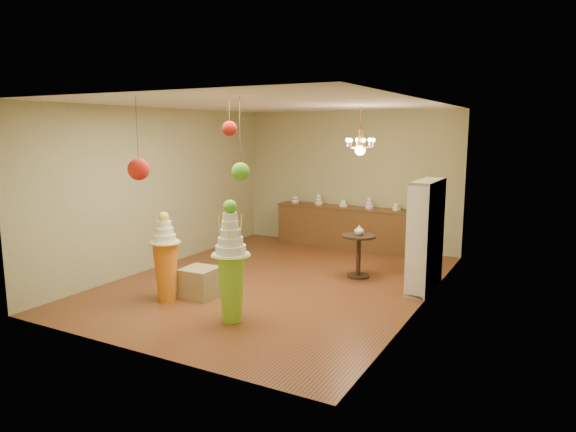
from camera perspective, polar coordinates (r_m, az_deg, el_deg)
The scene contains 17 objects.
floor at distance 8.94m, azimuth -1.27°, elevation -7.30°, with size 6.50×6.50×0.00m, color brown.
ceiling at distance 8.57m, azimuth -1.35°, elevation 12.29°, with size 6.50×6.50×0.00m, color silver.
wall_back at distance 11.54m, azimuth 6.74°, elevation 4.07°, with size 5.00×0.04×3.00m, color #99986A.
wall_front at distance 6.06m, azimuth -16.75°, elevation -1.24°, with size 5.00×0.04×3.00m, color #99986A.
wall_left at distance 10.09m, azimuth -13.75°, elevation 3.08°, with size 0.04×6.50×3.00m, color #99986A.
wall_right at distance 7.71m, azimuth 15.05°, elevation 1.08°, with size 0.04×6.50×3.00m, color #99986A.
pedestal_green at distance 7.02m, azimuth -6.32°, elevation -6.19°, with size 0.55×0.55×1.68m.
pedestal_orange at distance 8.04m, azimuth -13.43°, elevation -5.21°, with size 0.58×0.58×1.38m.
burlap_riser at distance 8.22m, azimuth -9.78°, elevation -7.27°, with size 0.51×0.51×0.46m, color #917B4F.
sideboard at distance 11.43m, azimuth 6.12°, elevation -1.15°, with size 3.04×0.54×1.16m.
shelving_unit at distance 8.61m, azimuth 15.08°, elevation -2.09°, with size 0.33×1.20×1.80m.
round_table at distance 9.17m, azimuth 7.86°, elevation -3.76°, with size 0.62×0.62×0.77m.
vase at distance 9.09m, azimuth 7.91°, elevation -1.55°, with size 0.17×0.17×0.18m, color beige.
pom_red_left at distance 6.71m, azimuth -16.25°, elevation 5.01°, with size 0.27×0.27×1.03m.
pom_green_mid at distance 6.58m, azimuth -5.30°, elevation 4.95°, with size 0.23×0.23×1.05m.
pom_red_right at distance 6.36m, azimuth -6.51°, elevation 9.64°, with size 0.18×0.18×0.48m.
chandelier at distance 8.89m, azimuth 8.02°, elevation 7.60°, with size 0.57×0.57×0.85m.
Camera 1 is at (4.25, -7.43, 2.59)m, focal length 32.00 mm.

